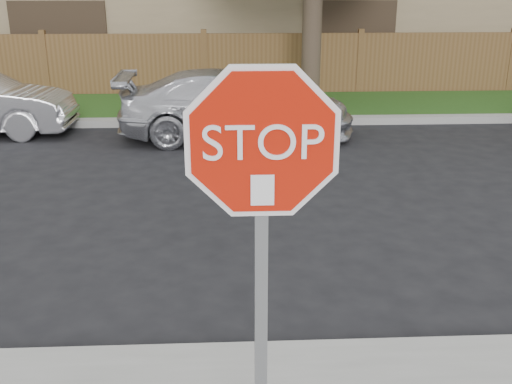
{
  "coord_description": "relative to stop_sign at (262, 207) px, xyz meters",
  "views": [
    {
      "loc": [
        0.57,
        -4.15,
        2.85
      ],
      "look_at": [
        0.73,
        -0.9,
        1.7
      ],
      "focal_mm": 42.0,
      "sensor_mm": 36.0,
      "label": 1
    }
  ],
  "objects": [
    {
      "name": "ground",
      "position": [
        -0.73,
        1.48,
        -1.83
      ],
      "size": [
        90.0,
        90.0,
        0.0
      ],
      "primitive_type": "plane",
      "color": "black",
      "rests_on": "ground"
    },
    {
      "name": "far_curb",
      "position": [
        -0.73,
        9.63,
        -1.75
      ],
      "size": [
        70.0,
        0.3,
        0.15
      ],
      "primitive_type": "cube",
      "color": "gray",
      "rests_on": "ground"
    },
    {
      "name": "grass_strip",
      "position": [
        -0.73,
        11.28,
        -1.77
      ],
      "size": [
        70.0,
        3.0,
        0.12
      ],
      "primitive_type": "cube",
      "color": "#1E4714",
      "rests_on": "ground"
    },
    {
      "name": "fence",
      "position": [
        -0.73,
        12.88,
        -1.03
      ],
      "size": [
        70.0,
        0.12,
        1.6
      ],
      "primitive_type": "cube",
      "color": "brown",
      "rests_on": "ground"
    },
    {
      "name": "stop_sign",
      "position": [
        0.0,
        0.0,
        0.0
      ],
      "size": [
        1.01,
        0.13,
        2.55
      ],
      "color": "gray",
      "rests_on": "sidewalk_near"
    },
    {
      "name": "sedan_right",
      "position": [
        0.02,
        8.52,
        -1.19
      ],
      "size": [
        4.46,
        1.92,
        1.28
      ],
      "primitive_type": "imported",
      "rotation": [
        0.0,
        0.0,
        1.6
      ],
      "color": "silver",
      "rests_on": "ground"
    }
  ]
}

